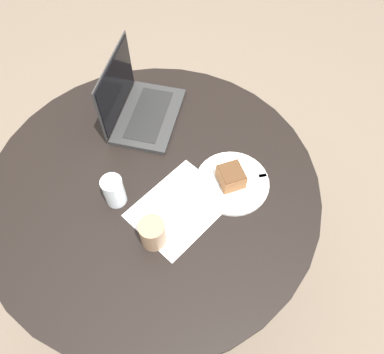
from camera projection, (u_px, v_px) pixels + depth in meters
ground_plane at (165, 260)px, 1.83m from camera, size 12.00×12.00×0.00m
dining_table at (156, 205)px, 1.34m from camera, size 1.09×1.09×0.72m
paper_document at (180, 208)px, 1.17m from camera, size 0.35×0.32×0.00m
plate at (232, 183)px, 1.21m from camera, size 0.24×0.24×0.01m
cake_slice at (231, 177)px, 1.18m from camera, size 0.11×0.11×0.06m
fork at (247, 179)px, 1.21m from camera, size 0.11×0.16×0.00m
coffee_glass at (153, 233)px, 1.07m from camera, size 0.08×0.08×0.10m
water_glass at (114, 191)px, 1.14m from camera, size 0.07×0.07×0.11m
laptop at (139, 107)px, 1.33m from camera, size 0.33×0.24×0.24m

